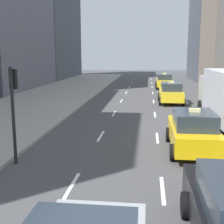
# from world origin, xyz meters

# --- Properties ---
(sidewalk_left) EXTENTS (8.00, 66.00, 0.15)m
(sidewalk_left) POSITION_xyz_m (-7.00, 27.00, 0.07)
(sidewalk_left) COLOR #9E9E99
(sidewalk_left) RESTS_ON ground
(lane_markings) EXTENTS (5.72, 56.00, 0.01)m
(lane_markings) POSITION_xyz_m (2.60, 23.00, 0.01)
(lane_markings) COLOR white
(lane_markings) RESTS_ON ground
(taxi_lead) EXTENTS (2.02, 4.40, 1.87)m
(taxi_lead) POSITION_xyz_m (4.00, 25.24, 0.88)
(taxi_lead) COLOR yellow
(taxi_lead) RESTS_ON ground
(taxi_second) EXTENTS (2.02, 4.40, 1.87)m
(taxi_second) POSITION_xyz_m (4.00, 36.68, 0.88)
(taxi_second) COLOR yellow
(taxi_second) RESTS_ON ground
(taxi_third) EXTENTS (2.02, 4.40, 1.87)m
(taxi_third) POSITION_xyz_m (4.00, 12.01, 0.88)
(taxi_third) COLOR yellow
(taxi_third) RESTS_ON ground
(traffic_light_pole) EXTENTS (0.24, 0.42, 3.60)m
(traffic_light_pole) POSITION_xyz_m (-2.75, 9.77, 2.41)
(traffic_light_pole) COLOR black
(traffic_light_pole) RESTS_ON ground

